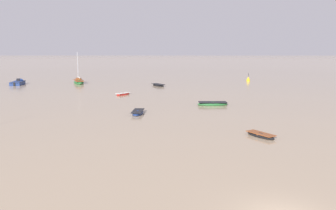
# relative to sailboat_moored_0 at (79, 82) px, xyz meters

# --- Properties ---
(sailboat_moored_0) EXTENTS (4.72, 7.54, 8.09)m
(sailboat_moored_0) POSITION_rel_sailboat_moored_0_xyz_m (0.00, 0.00, 0.00)
(sailboat_moored_0) COLOR #23602D
(sailboat_moored_0) RESTS_ON ground
(rowboat_moored_0) EXTENTS (2.80, 3.27, 0.51)m
(rowboat_moored_0) POSITION_rel_sailboat_moored_0_xyz_m (14.23, -21.10, -0.21)
(rowboat_moored_0) COLOR red
(rowboat_moored_0) RESTS_ON ground
(rowboat_moored_2) EXTENTS (4.69, 1.74, 0.73)m
(rowboat_moored_2) POSITION_rel_sailboat_moored_0_xyz_m (29.76, -32.66, -0.15)
(rowboat_moored_2) COLOR #23602D
(rowboat_moored_2) RESTS_ON ground
(rowboat_moored_3) EXTENTS (1.53, 4.00, 0.62)m
(rowboat_moored_3) POSITION_rel_sailboat_moored_0_xyz_m (18.94, -39.76, -0.18)
(rowboat_moored_3) COLOR navy
(rowboat_moored_3) RESTS_ON ground
(motorboat_moored_0) EXTENTS (3.34, 6.79, 2.23)m
(motorboat_moored_0) POSITION_rel_sailboat_moored_0_xyz_m (-13.94, -2.69, -0.04)
(motorboat_moored_0) COLOR navy
(motorboat_moored_0) RESTS_ON ground
(rowboat_moored_4) EXTENTS (2.76, 3.34, 0.52)m
(rowboat_moored_4) POSITION_rel_sailboat_moored_0_xyz_m (32.35, -51.44, -0.21)
(rowboat_moored_4) COLOR black
(rowboat_moored_4) RESTS_ON ground
(rowboat_moored_8) EXTENTS (3.60, 4.39, 0.68)m
(rowboat_moored_8) POSITION_rel_sailboat_moored_0_xyz_m (20.23, -5.94, -0.17)
(rowboat_moored_8) COLOR black
(rowboat_moored_8) RESTS_ON ground
(channel_buoy) EXTENTS (0.90, 0.90, 2.30)m
(channel_buoy) POSITION_rel_sailboat_moored_0_xyz_m (43.68, 6.06, 0.11)
(channel_buoy) COLOR gold
(channel_buoy) RESTS_ON ground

